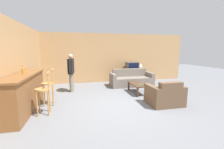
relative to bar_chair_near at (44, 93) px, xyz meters
name	(u,v)px	position (x,y,z in m)	size (l,w,h in m)	color
ground_plane	(121,105)	(2.23, 0.21, -0.60)	(24.00, 24.00, 0.00)	slate
wall_back	(103,58)	(2.23, 3.85, 0.70)	(9.40, 0.08, 2.60)	tan
wall_left	(24,62)	(-0.90, 1.53, 0.70)	(0.08, 8.64, 2.60)	tan
bar_counter	(25,92)	(-0.57, 0.37, -0.07)	(0.55, 2.48, 1.06)	brown
bar_chair_near	(44,93)	(0.00, 0.00, 0.00)	(0.40, 0.40, 1.14)	#B77F42
bar_chair_mid	(49,86)	(0.00, 0.72, 0.00)	(0.42, 0.42, 1.14)	#B77F42
couch_far	(131,80)	(3.44, 2.64, -0.31)	(2.03, 0.88, 0.80)	#70665B
armchair_near	(165,96)	(3.57, -0.08, -0.31)	(1.01, 0.84, 0.78)	brown
coffee_table	(138,85)	(3.24, 1.33, -0.27)	(0.51, 1.06, 0.38)	#472D1E
tv_unit	(132,77)	(3.79, 3.50, -0.33)	(1.24, 0.52, 0.55)	#513823
tv	(132,67)	(3.79, 3.49, 0.22)	(0.64, 0.48, 0.54)	#4C4C4C
bottle	(23,70)	(-0.61, 0.50, 0.56)	(0.07, 0.07, 0.22)	#B27A23
book_on_table	(140,85)	(3.24, 1.12, -0.21)	(0.19, 0.18, 0.02)	#33704C
table_lamp	(140,66)	(4.28, 3.50, 0.29)	(0.23, 0.23, 0.46)	brown
person_by_window	(71,71)	(0.63, 2.17, 0.28)	(0.25, 0.58, 1.57)	#756B5B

